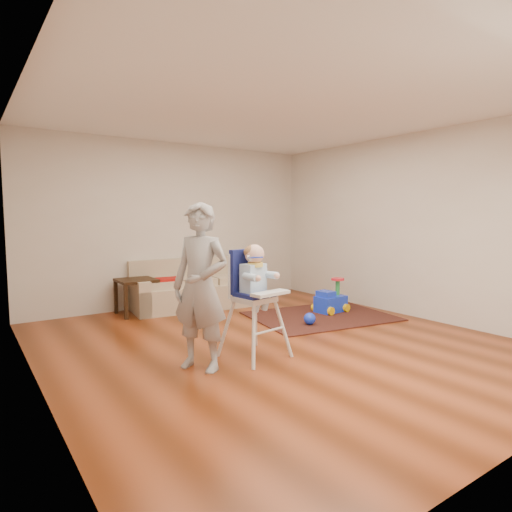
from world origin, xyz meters
TOP-DOWN VIEW (x-y plane):
  - ground at (0.00, 0.00)m, footprint 5.50×5.50m
  - room_envelope at (0.00, 0.53)m, footprint 5.04×5.52m
  - sofa at (0.12, 2.30)m, footprint 2.10×1.05m
  - side_table at (-0.84, 2.37)m, footprint 0.54×0.54m
  - area_rug at (1.35, 0.65)m, footprint 2.20×1.79m
  - ride_on_toy at (1.66, 0.76)m, footprint 0.49×0.37m
  - toy_ball at (0.86, 0.35)m, footprint 0.16×0.16m
  - high_chair at (-0.49, -0.27)m, footprint 0.64×0.64m
  - adult at (-1.12, -0.27)m, footprint 0.64×0.71m

SIDE VIEW (x-z plane):
  - ground at x=0.00m, z-range 0.00..0.00m
  - area_rug at x=1.35m, z-range 0.00..0.02m
  - toy_ball at x=0.86m, z-range 0.02..0.18m
  - side_table at x=-0.84m, z-range 0.00..0.54m
  - ride_on_toy at x=1.66m, z-range 0.02..0.53m
  - sofa at x=0.12m, z-range 0.00..0.78m
  - high_chair at x=-0.49m, z-range -0.02..1.19m
  - adult at x=-1.12m, z-range 0.00..1.63m
  - room_envelope at x=0.00m, z-range 0.52..3.24m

